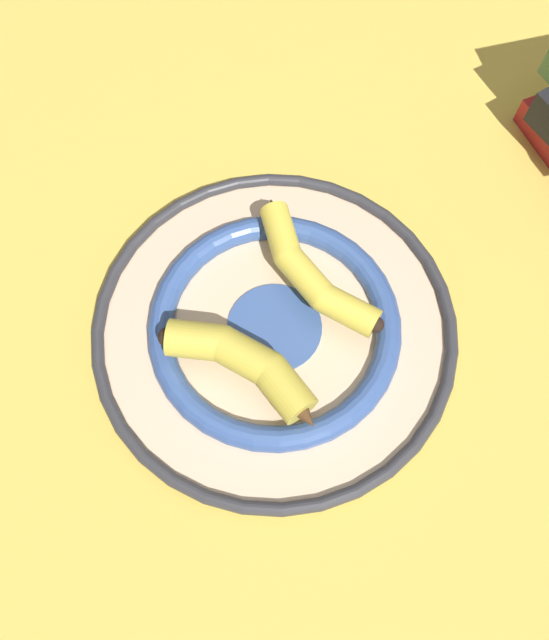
% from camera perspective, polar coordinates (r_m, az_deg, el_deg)
% --- Properties ---
extents(ground_plane, '(2.80, 2.80, 0.00)m').
position_cam_1_polar(ground_plane, '(0.66, 1.63, -0.82)').
color(ground_plane, gold).
extents(decorative_bowl, '(0.38, 0.38, 0.03)m').
position_cam_1_polar(decorative_bowl, '(0.64, 0.00, -0.69)').
color(decorative_bowl, beige).
rests_on(decorative_bowl, ground_plane).
extents(banana_a, '(0.19, 0.07, 0.03)m').
position_cam_1_polar(banana_a, '(0.63, 3.14, 4.53)').
color(banana_a, yellow).
rests_on(banana_a, decorative_bowl).
extents(banana_b, '(0.17, 0.08, 0.04)m').
position_cam_1_polar(banana_b, '(0.59, -2.71, -3.97)').
color(banana_b, gold).
rests_on(banana_b, decorative_bowl).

